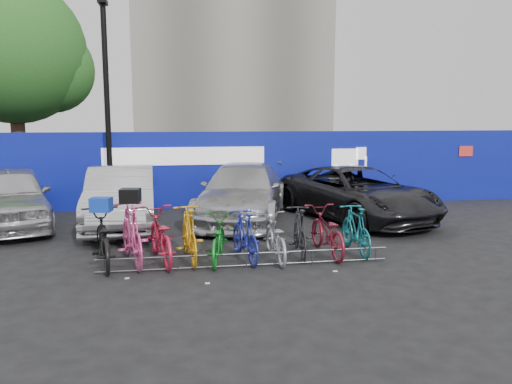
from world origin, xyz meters
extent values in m
plane|color=black|center=(0.00, 0.00, 0.00)|extent=(100.00, 100.00, 0.00)
cube|color=#0B1299|center=(0.00, 6.00, 1.20)|extent=(22.00, 0.15, 2.40)
cube|color=white|center=(-1.00, 5.90, 1.65)|extent=(5.00, 0.02, 0.55)
cube|color=white|center=(4.20, 5.90, 1.55)|extent=(1.20, 0.02, 0.90)
cube|color=red|center=(8.50, 5.90, 1.70)|extent=(0.50, 0.02, 0.35)
cylinder|color=#382314|center=(-7.00, 10.00, 2.00)|extent=(0.50, 0.50, 4.00)
sphere|color=#275B1C|center=(-7.00, 10.00, 5.20)|extent=(5.20, 5.20, 5.20)
sphere|color=#275B1C|center=(-5.80, 10.30, 4.60)|extent=(3.20, 3.20, 3.20)
cylinder|color=black|center=(-3.20, 5.40, 3.00)|extent=(0.16, 0.16, 6.00)
cube|color=black|center=(-3.20, 5.40, 6.05)|extent=(0.25, 0.50, 0.12)
cylinder|color=#595B60|center=(0.00, -0.60, 0.28)|extent=(5.60, 0.03, 0.03)
cylinder|color=#595B60|center=(0.00, -0.60, 0.05)|extent=(5.60, 0.03, 0.03)
cylinder|color=#595B60|center=(-2.60, -0.60, 0.14)|extent=(0.03, 0.03, 0.28)
cylinder|color=#595B60|center=(-1.30, -0.60, 0.14)|extent=(0.03, 0.03, 0.28)
cylinder|color=#595B60|center=(0.00, -0.60, 0.14)|extent=(0.03, 0.03, 0.28)
cylinder|color=#595B60|center=(1.30, -0.60, 0.14)|extent=(0.03, 0.03, 0.28)
cylinder|color=#595B60|center=(2.60, -0.60, 0.14)|extent=(0.03, 0.03, 0.28)
imported|color=#BBBABF|center=(-5.55, 3.88, 0.80)|extent=(3.18, 5.06, 1.61)
imported|color=#BABABF|center=(-2.71, 3.52, 0.78)|extent=(1.88, 4.82, 1.56)
imported|color=#B1B1B6|center=(0.55, 3.91, 0.77)|extent=(3.54, 5.70, 1.54)
imported|color=black|center=(3.70, 3.44, 0.74)|extent=(3.88, 5.78, 1.47)
imported|color=black|center=(-2.71, -0.01, 0.53)|extent=(1.10, 2.13, 1.06)
imported|color=#EE4C96|center=(-2.17, 0.03, 0.61)|extent=(1.05, 2.10, 1.22)
imported|color=red|center=(-1.63, 0.06, 0.53)|extent=(1.10, 2.11, 1.06)
imported|color=orange|center=(-1.06, 0.03, 0.55)|extent=(0.72, 1.89, 1.11)
imported|color=#137721|center=(-0.51, -0.08, 0.46)|extent=(0.91, 1.83, 0.92)
imported|color=#1F289D|center=(0.04, -0.11, 0.51)|extent=(0.73, 1.74, 1.02)
imported|color=#96989D|center=(0.64, -0.14, 0.45)|extent=(0.64, 1.74, 0.91)
imported|color=black|center=(1.21, 0.08, 0.51)|extent=(0.67, 1.75, 1.02)
imported|color=maroon|center=(1.77, 0.03, 0.50)|extent=(0.75, 1.92, 0.99)
imported|color=#136F78|center=(2.42, 0.05, 0.51)|extent=(0.49, 1.70, 1.02)
cube|color=#1138B2|center=(-2.71, -0.01, 1.20)|extent=(0.43, 0.36, 0.27)
cube|color=black|center=(-2.17, 0.03, 1.35)|extent=(0.41, 0.38, 0.27)
camera|label=1|loc=(-1.31, -9.72, 2.85)|focal=35.00mm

